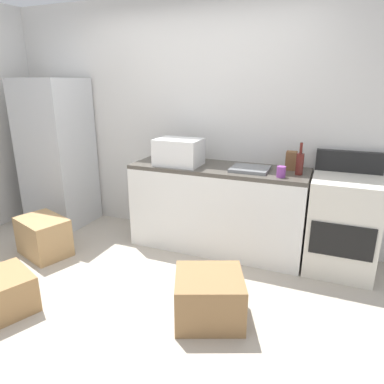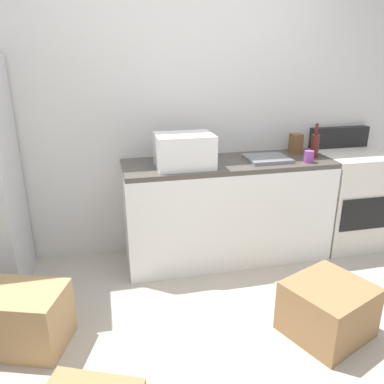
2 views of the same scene
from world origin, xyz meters
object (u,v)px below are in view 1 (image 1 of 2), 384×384
(refrigerator, at_px, (57,154))
(knife_block, at_px, (291,161))
(wine_bottle, at_px, (300,163))
(cardboard_box_small, at_px, (2,293))
(microwave, at_px, (179,152))
(cardboard_box_large, at_px, (44,236))
(coffee_mug, at_px, (281,172))
(stove_oven, at_px, (342,223))
(cardboard_box_medium, at_px, (209,297))

(refrigerator, xyz_separation_m, knife_block, (2.75, 0.19, 0.11))
(refrigerator, height_order, wine_bottle, refrigerator)
(wine_bottle, bearing_deg, cardboard_box_small, -140.28)
(microwave, bearing_deg, cardboard_box_large, -147.82)
(refrigerator, height_order, microwave, refrigerator)
(knife_block, bearing_deg, coffee_mug, -97.88)
(coffee_mug, relative_size, cardboard_box_small, 0.22)
(knife_block, distance_m, cardboard_box_large, 2.63)
(stove_oven, distance_m, knife_block, 0.75)
(refrigerator, distance_m, wine_bottle, 2.85)
(stove_oven, relative_size, cardboard_box_medium, 2.19)
(refrigerator, bearing_deg, coffee_mug, -2.85)
(refrigerator, bearing_deg, knife_block, 4.02)
(coffee_mug, distance_m, cardboard_box_large, 2.47)
(stove_oven, bearing_deg, wine_bottle, -175.76)
(coffee_mug, relative_size, cardboard_box_large, 0.19)
(refrigerator, bearing_deg, microwave, -1.21)
(knife_block, bearing_deg, cardboard_box_small, -136.13)
(microwave, bearing_deg, cardboard_box_small, -116.60)
(refrigerator, xyz_separation_m, cardboard_box_large, (0.44, -0.79, -0.69))
(microwave, relative_size, coffee_mug, 4.60)
(wine_bottle, xyz_separation_m, cardboard_box_small, (-2.00, -1.66, -0.86))
(coffee_mug, height_order, cardboard_box_large, coffee_mug)
(wine_bottle, height_order, coffee_mug, wine_bottle)
(cardboard_box_large, relative_size, cardboard_box_medium, 1.05)
(wine_bottle, relative_size, cardboard_box_large, 0.57)
(microwave, distance_m, cardboard_box_medium, 1.56)
(refrigerator, distance_m, cardboard_box_small, 1.98)
(microwave, distance_m, coffee_mug, 1.06)
(cardboard_box_large, distance_m, cardboard_box_small, 0.94)
(microwave, xyz_separation_m, wine_bottle, (1.20, 0.06, -0.03))
(refrigerator, height_order, cardboard_box_medium, refrigerator)
(refrigerator, xyz_separation_m, coffee_mug, (2.70, -0.13, 0.07))
(cardboard_box_medium, bearing_deg, refrigerator, 154.74)
(refrigerator, distance_m, coffee_mug, 2.71)
(wine_bottle, xyz_separation_m, knife_block, (-0.10, 0.17, -0.02))
(refrigerator, xyz_separation_m, microwave, (1.65, -0.03, 0.15))
(wine_bottle, xyz_separation_m, coffee_mug, (-0.14, -0.16, -0.06))
(microwave, height_order, coffee_mug, microwave)
(wine_bottle, relative_size, coffee_mug, 3.00)
(coffee_mug, bearing_deg, microwave, 174.61)
(refrigerator, xyz_separation_m, wine_bottle, (2.84, 0.02, 0.13))
(wine_bottle, bearing_deg, cardboard_box_large, -161.23)
(knife_block, distance_m, cardboard_box_medium, 1.59)
(refrigerator, height_order, coffee_mug, refrigerator)
(coffee_mug, bearing_deg, wine_bottle, 48.30)
(stove_oven, xyz_separation_m, coffee_mug, (-0.57, -0.19, 0.48))
(stove_oven, xyz_separation_m, microwave, (-1.62, -0.09, 0.57))
(wine_bottle, relative_size, cardboard_box_medium, 0.60)
(refrigerator, height_order, knife_block, refrigerator)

